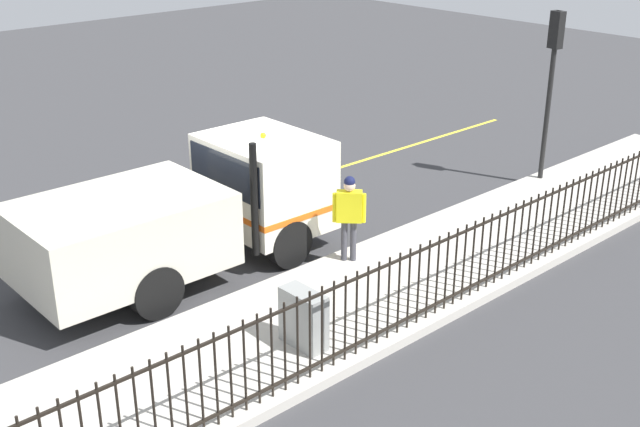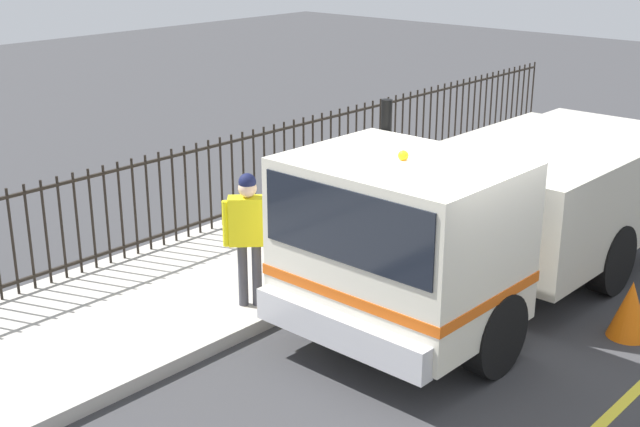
% 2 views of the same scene
% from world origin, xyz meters
% --- Properties ---
extents(ground_plane, '(56.17, 56.17, 0.00)m').
position_xyz_m(ground_plane, '(0.00, 0.00, 0.00)').
color(ground_plane, '#38383A').
rests_on(ground_plane, ground).
extents(sidewalk_slab, '(3.10, 25.53, 0.17)m').
position_xyz_m(sidewalk_slab, '(3.54, 0.00, 0.08)').
color(sidewalk_slab, '#B7B2A8').
rests_on(sidewalk_slab, ground).
extents(lane_marking, '(0.12, 22.98, 0.01)m').
position_xyz_m(lane_marking, '(-1.95, 0.00, 0.00)').
color(lane_marking, yellow).
rests_on(lane_marking, ground).
extents(work_truck, '(2.51, 6.17, 2.65)m').
position_xyz_m(work_truck, '(0.48, -1.25, 1.28)').
color(work_truck, silver).
rests_on(work_truck, ground).
extents(worker_standing, '(0.50, 0.50, 1.71)m').
position_xyz_m(worker_standing, '(2.41, 0.82, 1.22)').
color(worker_standing, yellow).
rests_on(worker_standing, sidewalk_slab).
extents(iron_fence, '(0.04, 21.74, 1.43)m').
position_xyz_m(iron_fence, '(4.88, 0.00, 0.89)').
color(iron_fence, black).
rests_on(iron_fence, sidewalk_slab).
extents(utility_cabinet, '(0.80, 0.37, 0.94)m').
position_xyz_m(utility_cabinet, '(4.14, -1.84, 0.64)').
color(utility_cabinet, gray).
rests_on(utility_cabinet, sidewalk_slab).
extents(traffic_cone, '(0.50, 0.50, 0.71)m').
position_xyz_m(traffic_cone, '(-1.36, -1.81, 0.36)').
color(traffic_cone, orange).
rests_on(traffic_cone, ground).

